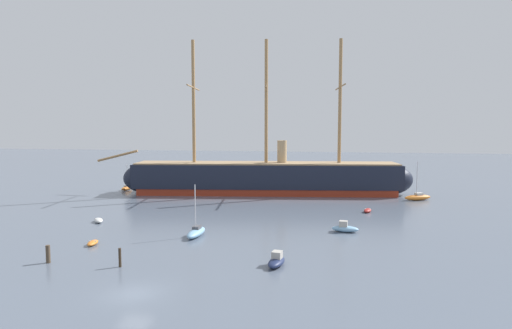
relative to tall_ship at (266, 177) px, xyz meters
name	(u,v)px	position (x,y,z in m)	size (l,w,h in m)	color
ground_plane	(135,294)	(-2.04, -54.03, -3.31)	(400.00, 400.00, 0.00)	slate
tall_ship	(266,177)	(0.00, 0.00, 0.00)	(62.99, 16.49, 30.37)	maroon
dinghy_foreground_left	(93,243)	(-13.36, -41.25, -3.05)	(1.28, 2.32, 0.52)	orange
motorboat_foreground_right	(276,261)	(8.27, -44.84, -2.82)	(1.86, 3.49, 1.40)	#1E284C
sailboat_near_centre	(196,232)	(-3.00, -35.29, -2.77)	(1.65, 5.00, 6.45)	#7FB2D6
dinghy_mid_left	(99,220)	(-19.01, -30.29, -3.01)	(2.39, 2.63, 0.59)	silver
motorboat_mid_right	(345,228)	(15.02, -29.65, -2.81)	(3.51, 1.73, 1.42)	#7FB2D6
dinghy_alongside_stern	(368,210)	(18.76, -15.85, -3.02)	(1.65, 2.65, 0.58)	#B22D28
sailboat_far_left	(127,188)	(-29.88, -0.29, -2.85)	(1.38, 4.25, 5.49)	orange
sailboat_far_right	(418,197)	(28.52, -2.64, -2.72)	(5.52, 3.87, 7.00)	orange
mooring_piling_nearest	(120,258)	(-6.50, -47.91, -2.39)	(0.27, 0.27, 1.85)	#382B1E
mooring_piling_left_pair	(48,254)	(-14.12, -48.04, -2.42)	(0.43, 0.43, 1.78)	#4C3D2D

